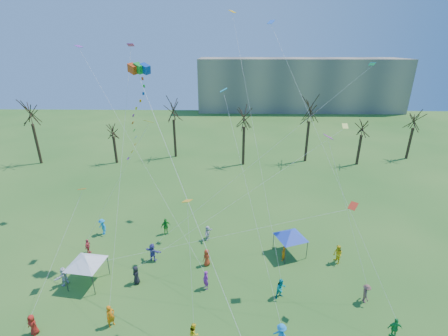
{
  "coord_description": "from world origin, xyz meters",
  "views": [
    {
      "loc": [
        1.38,
        -15.05,
        19.04
      ],
      "look_at": [
        0.95,
        5.0,
        11.0
      ],
      "focal_mm": 25.0,
      "sensor_mm": 36.0,
      "label": 1
    }
  ],
  "objects_px": {
    "big_box_kite": "(139,121)",
    "canopy_tent_blue": "(291,234)",
    "canopy_tent_white": "(85,260)",
    "distant_building": "(299,84)"
  },
  "relations": [
    {
      "from": "canopy_tent_white",
      "to": "canopy_tent_blue",
      "type": "xyz_separation_m",
      "value": [
        17.75,
        4.32,
        -0.09
      ]
    },
    {
      "from": "big_box_kite",
      "to": "distant_building",
      "type": "bearing_deg",
      "value": 68.87
    },
    {
      "from": "distant_building",
      "to": "canopy_tent_blue",
      "type": "relative_size",
      "value": 17.97
    },
    {
      "from": "canopy_tent_white",
      "to": "canopy_tent_blue",
      "type": "height_order",
      "value": "canopy_tent_white"
    },
    {
      "from": "big_box_kite",
      "to": "canopy_tent_blue",
      "type": "xyz_separation_m",
      "value": [
        13.17,
        0.62,
        -10.92
      ]
    },
    {
      "from": "canopy_tent_white",
      "to": "canopy_tent_blue",
      "type": "bearing_deg",
      "value": 13.69
    },
    {
      "from": "big_box_kite",
      "to": "canopy_tent_blue",
      "type": "bearing_deg",
      "value": 2.69
    },
    {
      "from": "canopy_tent_blue",
      "to": "canopy_tent_white",
      "type": "bearing_deg",
      "value": -166.31
    },
    {
      "from": "distant_building",
      "to": "big_box_kite",
      "type": "height_order",
      "value": "big_box_kite"
    },
    {
      "from": "big_box_kite",
      "to": "canopy_tent_white",
      "type": "xyz_separation_m",
      "value": [
        -4.58,
        -3.71,
        -10.83
      ]
    }
  ]
}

